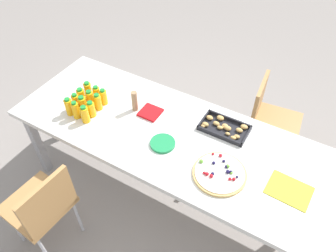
% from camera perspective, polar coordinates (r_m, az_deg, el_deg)
% --- Properties ---
extents(ground_plane, '(12.00, 12.00, 0.00)m').
position_cam_1_polar(ground_plane, '(2.91, 0.50, -11.37)').
color(ground_plane, gray).
extents(party_table, '(2.38, 0.87, 0.75)m').
position_cam_1_polar(party_table, '(2.36, 0.60, -2.28)').
color(party_table, silver).
rests_on(party_table, ground_plane).
extents(chair_far_right, '(0.44, 0.44, 0.83)m').
position_cam_1_polar(chair_far_right, '(2.93, 17.24, 1.58)').
color(chair_far_right, '#B7844C').
rests_on(chair_far_right, ground_plane).
extents(chair_near_left, '(0.43, 0.43, 0.83)m').
position_cam_1_polar(chair_near_left, '(2.41, -21.07, -12.87)').
color(chair_near_left, '#B7844C').
rests_on(chair_near_left, ground_plane).
extents(juice_bottle_0, '(0.06, 0.06, 0.15)m').
position_cam_1_polar(juice_bottle_0, '(2.52, -16.88, 3.23)').
color(juice_bottle_0, '#FBAC14').
rests_on(juice_bottle_0, party_table).
extents(juice_bottle_1, '(0.05, 0.05, 0.15)m').
position_cam_1_polar(juice_bottle_1, '(2.48, -15.80, 2.68)').
color(juice_bottle_1, '#FAAF14').
rests_on(juice_bottle_1, party_table).
extents(juice_bottle_2, '(0.06, 0.06, 0.14)m').
position_cam_1_polar(juice_bottle_2, '(2.43, -14.30, 1.98)').
color(juice_bottle_2, '#F9AB14').
rests_on(juice_bottle_2, party_table).
extents(juice_bottle_3, '(0.06, 0.06, 0.14)m').
position_cam_1_polar(juice_bottle_3, '(2.56, -15.77, 4.13)').
color(juice_bottle_3, '#F9AC14').
rests_on(juice_bottle_3, party_table).
extents(juice_bottle_4, '(0.06, 0.06, 0.15)m').
position_cam_1_polar(juice_bottle_4, '(2.51, -14.65, 3.60)').
color(juice_bottle_4, '#F8AC14').
rests_on(juice_bottle_4, party_table).
extents(juice_bottle_5, '(0.06, 0.06, 0.13)m').
position_cam_1_polar(juice_bottle_5, '(2.47, -13.25, 2.88)').
color(juice_bottle_5, '#F9AF14').
rests_on(juice_bottle_5, party_table).
extents(juice_bottle_6, '(0.06, 0.06, 0.14)m').
position_cam_1_polar(juice_bottle_6, '(2.60, -14.91, 5.04)').
color(juice_bottle_6, '#FAAC14').
rests_on(juice_bottle_6, party_table).
extents(juice_bottle_7, '(0.06, 0.06, 0.15)m').
position_cam_1_polar(juice_bottle_7, '(2.55, -13.44, 4.63)').
color(juice_bottle_7, '#F9AB14').
rests_on(juice_bottle_7, party_table).
extents(juice_bottle_8, '(0.06, 0.06, 0.14)m').
position_cam_1_polar(juice_bottle_8, '(2.52, -12.15, 4.12)').
color(juice_bottle_8, '#FAAF14').
rests_on(juice_bottle_8, party_table).
extents(juice_bottle_9, '(0.06, 0.06, 0.15)m').
position_cam_1_polar(juice_bottle_9, '(2.63, -13.75, 6.03)').
color(juice_bottle_9, '#FAAB14').
rests_on(juice_bottle_9, party_table).
extents(juice_bottle_10, '(0.05, 0.05, 0.14)m').
position_cam_1_polar(juice_bottle_10, '(2.60, -12.32, 5.51)').
color(juice_bottle_10, '#F9AF14').
rests_on(juice_bottle_10, party_table).
extents(juice_bottle_11, '(0.05, 0.05, 0.14)m').
position_cam_1_polar(juice_bottle_11, '(2.55, -11.18, 4.99)').
color(juice_bottle_11, '#FAAF14').
rests_on(juice_bottle_11, party_table).
extents(fruit_pizza, '(0.34, 0.34, 0.05)m').
position_cam_1_polar(fruit_pizza, '(2.11, 8.98, -8.12)').
color(fruit_pizza, tan).
rests_on(fruit_pizza, party_table).
extents(snack_tray, '(0.34, 0.21, 0.04)m').
position_cam_1_polar(snack_tray, '(2.37, 9.80, -0.25)').
color(snack_tray, black).
rests_on(snack_tray, party_table).
extents(plate_stack, '(0.17, 0.17, 0.02)m').
position_cam_1_polar(plate_stack, '(2.24, -0.99, -3.03)').
color(plate_stack, '#1E8C4C').
rests_on(plate_stack, party_table).
extents(napkin_stack, '(0.15, 0.15, 0.02)m').
position_cam_1_polar(napkin_stack, '(2.46, -3.10, 2.39)').
color(napkin_stack, red).
rests_on(napkin_stack, party_table).
extents(cardboard_tube, '(0.04, 0.04, 0.17)m').
position_cam_1_polar(cardboard_tube, '(2.45, -5.85, 4.34)').
color(cardboard_tube, '#9E7A56').
rests_on(cardboard_tube, party_table).
extents(paper_folder, '(0.27, 0.21, 0.01)m').
position_cam_1_polar(paper_folder, '(2.15, 20.39, -10.45)').
color(paper_folder, yellow).
rests_on(paper_folder, party_table).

